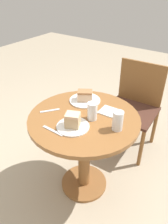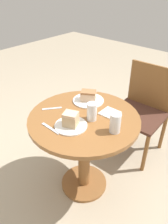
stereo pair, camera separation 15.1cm
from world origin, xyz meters
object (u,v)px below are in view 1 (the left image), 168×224
cake_slice_near (73,120)px  cake_slice_far (85,95)px  chair (134,105)px  glass_lemonade (92,112)px  plate_near (73,126)px  plate_far (85,100)px  glass_water (118,121)px

cake_slice_near → cake_slice_far: cake_slice_near is taller
chair → glass_lemonade: 0.79m
plate_near → plate_far: (-0.13, 0.33, 0.00)m
plate_near → cake_slice_far: (-0.13, 0.33, 0.04)m
chair → plate_near: size_ratio=3.97×
plate_far → cake_slice_near: cake_slice_near is taller
chair → glass_lemonade: bearing=-93.6°
cake_slice_far → plate_far: bearing=-45.0°
chair → glass_lemonade: chair is taller
plate_far → cake_slice_near: 0.35m
cake_slice_near → cake_slice_far: (-0.13, 0.33, -0.01)m
glass_water → cake_slice_near: bearing=-149.2°
plate_far → cake_slice_near: size_ratio=2.11×
chair → plate_far: bearing=-111.9°
chair → plate_far: 0.64m
chair → plate_near: chair is taller
glass_lemonade → chair: bearing=88.8°
plate_near → glass_lemonade: (0.05, 0.15, 0.05)m
plate_near → plate_far: 0.35m
cake_slice_far → glass_water: bearing=-25.4°
plate_near → glass_water: 0.29m
cake_slice_far → glass_water: size_ratio=1.06×
plate_far → cake_slice_far: 0.04m
cake_slice_far → glass_lemonade: 0.25m
chair → glass_water: bearing=-78.7°
plate_near → cake_slice_far: bearing=111.8°
cake_slice_near → glass_lemonade: bearing=71.3°
chair → glass_lemonade: size_ratio=6.77×
plate_far → cake_slice_far: size_ratio=1.74×
cake_slice_near → glass_water: glass_water is taller
plate_far → cake_slice_near: (0.13, -0.33, 0.05)m
plate_far → plate_near: bearing=-68.2°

